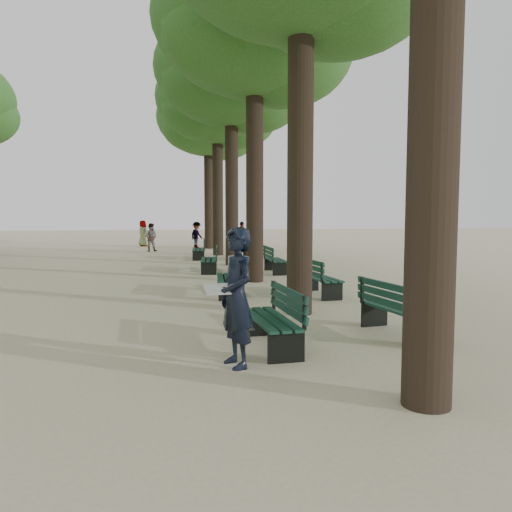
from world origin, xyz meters
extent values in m
plane|color=beige|center=(0.00, 0.00, 0.00)|extent=(120.00, 120.00, 0.00)
cylinder|color=#33261C|center=(1.50, -2.00, 3.75)|extent=(0.52, 0.52, 7.50)
cylinder|color=#33261C|center=(1.50, 3.00, 3.75)|extent=(0.52, 0.52, 7.50)
cylinder|color=#33261C|center=(1.50, 8.00, 3.75)|extent=(0.52, 0.52, 7.50)
ellipsoid|color=#26591E|center=(1.50, 8.00, 7.70)|extent=(6.00, 6.00, 4.50)
cylinder|color=#33261C|center=(1.50, 13.00, 3.75)|extent=(0.52, 0.52, 7.50)
ellipsoid|color=#26591E|center=(1.50, 13.00, 7.70)|extent=(6.00, 6.00, 4.50)
cylinder|color=#33261C|center=(1.50, 18.00, 3.75)|extent=(0.52, 0.52, 7.50)
ellipsoid|color=#26591E|center=(1.50, 18.00, 7.70)|extent=(6.00, 6.00, 4.50)
cylinder|color=#33261C|center=(1.50, 23.00, 3.75)|extent=(0.52, 0.52, 7.50)
ellipsoid|color=#26591E|center=(1.50, 23.00, 7.70)|extent=(6.00, 6.00, 4.50)
cube|color=black|center=(0.35, 0.54, 0.23)|extent=(0.61, 1.82, 0.45)
cube|color=black|center=(0.35, 0.54, 0.45)|extent=(0.63, 1.83, 0.04)
cube|color=black|center=(0.63, 0.55, 0.72)|extent=(0.13, 1.80, 0.40)
cube|color=black|center=(0.35, 5.53, 0.23)|extent=(0.69, 1.84, 0.45)
cube|color=black|center=(0.35, 5.53, 0.45)|extent=(0.71, 1.84, 0.04)
cube|color=black|center=(0.63, 5.50, 0.72)|extent=(0.21, 1.80, 0.40)
cube|color=black|center=(0.35, 10.72, 0.23)|extent=(0.72, 1.85, 0.45)
cube|color=black|center=(0.35, 10.72, 0.45)|extent=(0.74, 1.85, 0.04)
cube|color=black|center=(0.63, 10.69, 0.72)|extent=(0.24, 1.79, 0.40)
cube|color=black|center=(0.35, 15.93, 0.23)|extent=(0.65, 1.83, 0.45)
cube|color=black|center=(0.35, 15.93, 0.45)|extent=(0.67, 1.84, 0.04)
cube|color=black|center=(0.63, 15.91, 0.72)|extent=(0.17, 1.80, 0.40)
cube|color=black|center=(2.65, 0.87, 0.23)|extent=(0.75, 1.85, 0.45)
cube|color=black|center=(2.65, 0.87, 0.45)|extent=(0.77, 1.85, 0.04)
cube|color=black|center=(2.37, 0.83, 0.72)|extent=(0.27, 1.79, 0.40)
cube|color=black|center=(2.65, 5.13, 0.23)|extent=(0.63, 1.83, 0.45)
cube|color=black|center=(2.65, 5.13, 0.45)|extent=(0.65, 1.83, 0.04)
cube|color=black|center=(2.37, 5.11, 0.72)|extent=(0.15, 1.80, 0.40)
cube|color=black|center=(2.65, 10.09, 0.23)|extent=(0.56, 1.81, 0.45)
cube|color=black|center=(2.65, 10.09, 0.45)|extent=(0.58, 1.81, 0.04)
cube|color=black|center=(2.37, 10.10, 0.72)|extent=(0.08, 1.80, 0.40)
cube|color=black|center=(2.65, 15.25, 0.23)|extent=(0.68, 1.84, 0.45)
cube|color=black|center=(2.65, 15.25, 0.45)|extent=(0.69, 1.84, 0.04)
cube|color=black|center=(2.37, 15.28, 0.72)|extent=(0.20, 1.80, 0.40)
imported|color=black|center=(-0.28, -0.27, 0.93)|extent=(0.57, 0.82, 1.86)
cube|color=white|center=(-0.53, -0.27, 1.05)|extent=(0.37, 0.29, 0.12)
imported|color=#262628|center=(0.83, 23.80, 0.79)|extent=(0.88, 1.00, 1.58)
imported|color=#262628|center=(3.52, 23.18, 0.80)|extent=(0.37, 0.95, 1.60)
imported|color=#262628|center=(-1.86, 21.22, 0.77)|extent=(0.81, 0.53, 1.55)
imported|color=#262628|center=(-2.46, 25.81, 0.83)|extent=(0.72, 0.86, 1.66)
camera|label=1|loc=(-1.23, -6.73, 2.03)|focal=35.00mm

